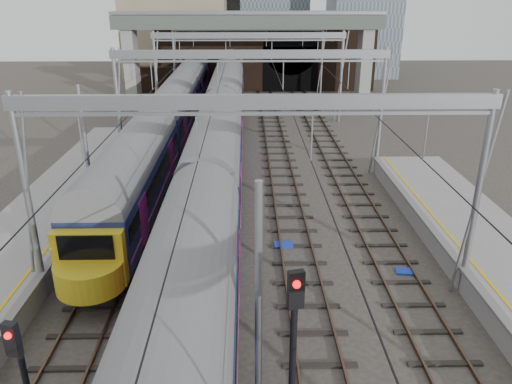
{
  "coord_description": "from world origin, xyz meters",
  "views": [
    {
      "loc": [
        -0.29,
        -8.78,
        11.04
      ],
      "look_at": [
        0.15,
        12.76,
        2.4
      ],
      "focal_mm": 35.0,
      "sensor_mm": 36.0,
      "label": 1
    }
  ],
  "objects_px": {
    "train_second": "(185,92)",
    "signal_near_left": "(24,381)",
    "train_main": "(222,119)",
    "signal_near_centre": "(294,341)"
  },
  "relations": [
    {
      "from": "train_second",
      "to": "signal_near_left",
      "type": "bearing_deg",
      "value": -89.01
    },
    {
      "from": "train_main",
      "to": "signal_near_left",
      "type": "distance_m",
      "value": 26.67
    },
    {
      "from": "train_main",
      "to": "train_second",
      "type": "xyz_separation_m",
      "value": [
        -4.0,
        11.29,
        -0.13
      ]
    },
    {
      "from": "train_second",
      "to": "signal_near_left",
      "type": "height_order",
      "value": "train_second"
    },
    {
      "from": "train_main",
      "to": "signal_near_left",
      "type": "bearing_deg",
      "value": -97.21
    },
    {
      "from": "signal_near_centre",
      "to": "signal_near_left",
      "type": "bearing_deg",
      "value": 173.37
    },
    {
      "from": "signal_near_left",
      "to": "signal_near_centre",
      "type": "height_order",
      "value": "signal_near_centre"
    },
    {
      "from": "train_main",
      "to": "train_second",
      "type": "height_order",
      "value": "train_main"
    },
    {
      "from": "train_main",
      "to": "signal_near_left",
      "type": "relative_size",
      "value": 14.67
    },
    {
      "from": "train_main",
      "to": "train_second",
      "type": "distance_m",
      "value": 11.98
    }
  ]
}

